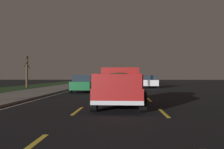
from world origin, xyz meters
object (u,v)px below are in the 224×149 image
object	(u,v)px
sedan_white	(150,81)
sedan_green	(84,83)
pickup_truck	(120,86)
bare_tree_far	(27,71)
sedan_red	(123,80)
sedan_black	(96,81)

from	to	relation	value
sedan_white	sedan_green	size ratio (longest dim) A/B	1.00
sedan_white	sedan_green	distance (m)	11.59
pickup_truck	bare_tree_far	size ratio (longest dim) A/B	1.35
sedan_red	bare_tree_far	xyz separation A→B (m)	(-9.51, 12.02, 1.34)
sedan_red	bare_tree_far	distance (m)	15.39
pickup_truck	sedan_green	size ratio (longest dim) A/B	1.24
bare_tree_far	pickup_truck	bearing A→B (deg)	-148.19
sedan_white	bare_tree_far	world-z (taller)	bare_tree_far
bare_tree_far	sedan_white	bearing A→B (deg)	-88.05
sedan_white	pickup_truck	bearing A→B (deg)	170.24
pickup_truck	sedan_red	xyz separation A→B (m)	(28.89, -0.00, -0.20)
pickup_truck	sedan_white	distance (m)	20.20
sedan_black	sedan_red	xyz separation A→B (m)	(8.37, -3.42, 0.00)
bare_tree_far	sedan_green	bearing A→B (deg)	-135.69
sedan_black	sedan_green	bearing A→B (deg)	-179.85
sedan_white	sedan_red	distance (m)	9.61
sedan_green	bare_tree_far	bearing A→B (deg)	44.31
sedan_red	bare_tree_far	size ratio (longest dim) A/B	1.10
sedan_black	bare_tree_far	xyz separation A→B (m)	(-1.14, 8.61, 1.34)
sedan_white	sedan_black	size ratio (longest dim) A/B	1.00
sedan_black	bare_tree_far	size ratio (longest dim) A/B	1.09
sedan_black	sedan_red	distance (m)	9.04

